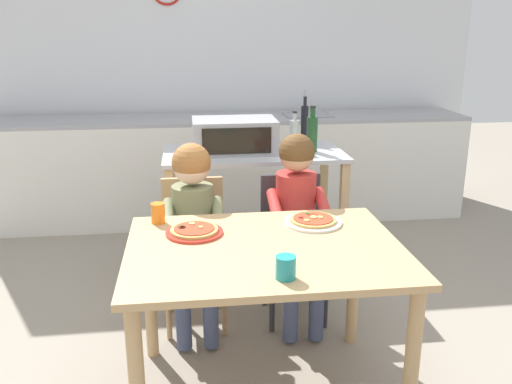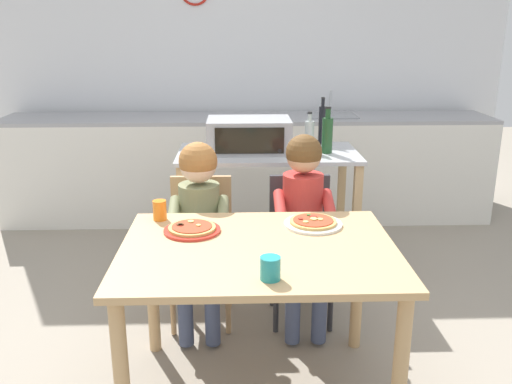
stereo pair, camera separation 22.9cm
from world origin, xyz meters
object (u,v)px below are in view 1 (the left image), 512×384
Objects in this scene: child_in_olive_shirt at (193,214)px; child_in_red_shirt at (298,208)px; drinking_cup_orange at (158,213)px; pizza_plate_red_rimmed at (194,231)px; bottle_tall_green_wine at (312,133)px; toaster_oven at (234,136)px; kitchen_island_cart at (254,193)px; dining_table at (265,269)px; dining_chair_right at (293,236)px; bottle_clear_vinegar at (294,135)px; bottle_slim_sauce at (305,123)px; pizza_plate_white at (313,221)px; dining_chair_left at (194,241)px; drinking_cup_teal at (286,267)px.

child_in_red_shirt reaches higher than child_in_olive_shirt.
child_in_red_shirt reaches higher than drinking_cup_orange.
bottle_tall_green_wine is at bearing 53.74° from pizza_plate_red_rimmed.
bottle_tall_green_wine is 0.28× the size of child_in_red_shirt.
kitchen_island_cart is at bearing -6.24° from toaster_oven.
dining_chair_right is at bearing 69.98° from dining_table.
pizza_plate_red_rimmed is (-0.67, -1.09, -0.21)m from bottle_clear_vinegar.
bottle_slim_sauce is (0.38, 0.23, 0.41)m from kitchen_island_cart.
toaster_oven is 5.45× the size of drinking_cup_orange.
pizza_plate_red_rimmed is at bearing -44.42° from drinking_cup_orange.
child_in_red_shirt is at bearing -103.94° from bottle_slim_sauce.
pizza_plate_white reaches higher than dining_table.
child_in_red_shirt is (0.56, -0.11, 0.21)m from dining_chair_left.
dining_table is at bearing -107.92° from bottle_slim_sauce.
drinking_cup_orange is at bearing 172.21° from pizza_plate_white.
bottle_slim_sauce reaches higher than dining_chair_right.
drinking_cup_orange is (-0.73, 0.10, 0.04)m from pizza_plate_white.
child_in_olive_shirt is 3.77× the size of pizza_plate_white.
child_in_red_shirt is (-0.00, -0.12, 0.21)m from dining_chair_right.
child_in_red_shirt is 0.71m from pizza_plate_red_rimmed.
child_in_olive_shirt reaches higher than drinking_cup_orange.
drinking_cup_teal is (0.33, -0.50, 0.03)m from pizza_plate_red_rimmed.
bottle_slim_sauce is 1.52m from drinking_cup_orange.
toaster_oven is at bearing 67.78° from child_in_olive_shirt.
bottle_clear_vinegar is 0.25× the size of child_in_olive_shirt.
dining_chair_left is (-0.28, -0.58, -0.48)m from toaster_oven.
drinking_cup_orange is at bearing -152.26° from dining_chair_right.
pizza_plate_red_rimmed is 2.67× the size of drinking_cup_orange.
child_in_olive_shirt is at bearing -112.22° from toaster_oven.
dining_table is at bearing -64.22° from child_in_olive_shirt.
toaster_oven reaches higher than dining_chair_right.
kitchen_island_cart is at bearing 59.21° from child_in_olive_shirt.
toaster_oven is 1.11m from pizza_plate_white.
dining_chair_right is 0.76× the size of child_in_red_shirt.
kitchen_island_cart is at bearing 105.63° from dining_chair_right.
bottle_slim_sauce is at bearing 63.90° from bottle_clear_vinegar.
dining_table is at bearing -67.94° from dining_chair_left.
bottle_clear_vinegar is 0.95× the size of pizza_plate_white.
bottle_clear_vinegar is 2.66× the size of drinking_cup_orange.
bottle_slim_sauce is at bearing 88.27° from bottle_tall_green_wine.
child_in_olive_shirt is at bearing -130.86° from bottle_slim_sauce.
bottle_tall_green_wine is at bearing -6.64° from toaster_oven.
kitchen_island_cart reaches higher than dining_table.
pizza_plate_red_rimmed is at bearing -90.04° from child_in_olive_shirt.
pizza_plate_white is at bearing -95.92° from bottle_clear_vinegar.
drinking_cup_teal is at bearing -53.24° from drinking_cup_orange.
bottle_tall_green_wine reaches higher than dining_table.
child_in_olive_shirt is at bearing -179.66° from child_in_red_shirt.
child_in_red_shirt is 12.05× the size of drinking_cup_teal.
kitchen_island_cart reaches higher than dining_chair_left.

